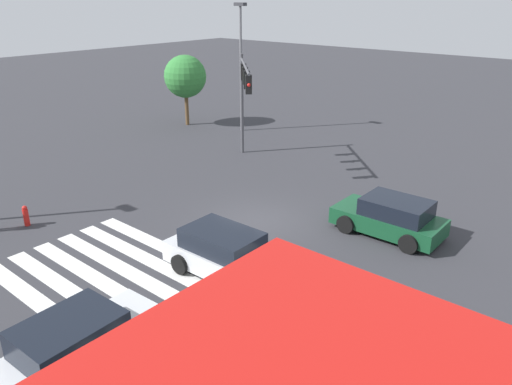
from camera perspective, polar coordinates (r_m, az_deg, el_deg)
ground_plane at (r=20.42m, az=0.00°, el=-3.40°), size 129.89×129.89×0.00m
crosswalk_markings at (r=16.73m, az=-14.19°, el=-10.23°), size 9.60×5.35×0.01m
traffic_signal_mast at (r=26.15m, az=-1.35°, el=12.08°), size 4.35×4.35×5.63m
car_0 at (r=13.38m, az=-19.83°, el=-16.29°), size 2.31×4.66×1.54m
car_1 at (r=16.42m, az=-3.10°, el=-7.24°), size 4.77×2.16×1.54m
car_2 at (r=19.81m, az=15.13°, el=-2.73°), size 4.16×2.20×1.49m
street_light_pole_b at (r=33.43m, az=-1.75°, el=15.24°), size 0.80×0.36×8.17m
tree_corner_a at (r=35.55m, az=-8.10°, el=12.98°), size 2.90×2.90×4.84m
fire_hydrant at (r=21.98m, az=-24.81°, el=-2.42°), size 0.22×0.22×0.86m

